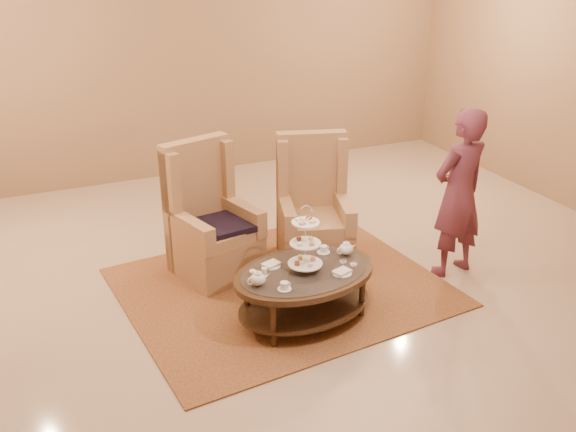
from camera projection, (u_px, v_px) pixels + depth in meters
name	position (u px, v px, depth m)	size (l,w,h in m)	color
ground	(311.00, 303.00, 6.03)	(8.00, 8.00, 0.00)	tan
ceiling	(311.00, 303.00, 6.03)	(8.00, 8.00, 0.02)	silver
wall_back	(185.00, 50.00, 8.68)	(8.00, 0.04, 3.50)	#977352
rug	(282.00, 287.00, 6.30)	(3.17, 2.73, 0.02)	olive
tea_table	(305.00, 279.00, 5.63)	(1.43, 1.07, 1.11)	black
armchair_left	(210.00, 230.00, 6.44)	(0.91, 0.93, 1.36)	#AA7A50
armchair_right	(313.00, 219.00, 6.71)	(0.90, 0.92, 1.34)	#AA7A50
person	(459.00, 194.00, 6.27)	(0.68, 0.50, 1.72)	#612939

